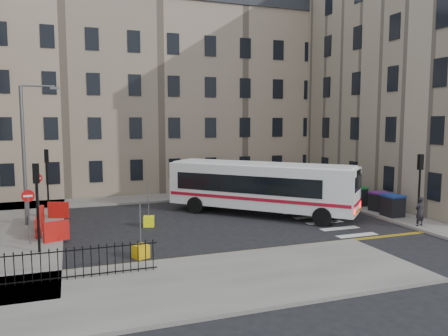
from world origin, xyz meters
TOP-DOWN VIEW (x-y plane):
  - ground at (0.00, 0.00)m, footprint 120.00×120.00m
  - pavement_north at (-6.00, 8.60)m, footprint 36.00×3.20m
  - pavement_east at (9.00, 4.00)m, footprint 2.40×26.00m
  - pavement_west at (-14.00, 1.00)m, footprint 6.00×22.00m
  - pavement_sw at (-7.00, -10.00)m, footprint 20.00×6.00m
  - terrace_north at (-7.00, 15.50)m, footprint 38.30×10.80m
  - corner_east at (19.00, 5.00)m, footprint 17.80×24.30m
  - traffic_light_east at (8.60, -5.50)m, footprint 0.28×0.22m
  - traffic_light_nw at (-12.00, 6.50)m, footprint 0.28×0.22m
  - traffic_light_sw at (-12.00, -4.00)m, footprint 0.28×0.22m
  - streetlamp at (-13.00, 2.00)m, footprint 0.50×0.22m
  - no_entry_north at (-12.50, 4.50)m, footprint 0.60×0.08m
  - no_entry_south at (-12.50, -2.50)m, footprint 0.60×0.08m
  - roadworks_barriers at (-11.84, 0.50)m, footprint 1.66×6.26m
  - iron_railings at (-11.25, -8.20)m, footprint 7.80×0.04m
  - bus at (1.20, 0.46)m, footprint 10.66×10.64m
  - wheelie_bin_a at (8.66, -3.29)m, footprint 1.10×1.26m
  - wheelie_bin_b at (8.99, -1.64)m, footprint 1.23×1.34m
  - wheelie_bin_c at (8.85, 0.50)m, footprint 1.32×1.44m
  - wheelie_bin_d at (8.92, 1.30)m, footprint 1.32×1.42m
  - wheelie_bin_e at (9.29, 3.36)m, footprint 1.20×1.30m
  - pedestrian at (8.32, -5.91)m, footprint 0.67×0.49m
  - bollard_yellow at (-6.28, -0.19)m, footprint 0.73×0.73m
  - bollard_chevron at (-7.66, -6.00)m, footprint 0.80×0.80m

SIDE VIEW (x-z plane):
  - ground at x=0.00m, z-range 0.00..0.00m
  - pavement_north at x=-6.00m, z-range 0.00..0.15m
  - pavement_east at x=9.00m, z-range 0.00..0.15m
  - pavement_west at x=-14.00m, z-range 0.00..0.15m
  - pavement_sw at x=-7.00m, z-range 0.00..0.15m
  - bollard_yellow at x=-6.28m, z-range 0.00..0.60m
  - bollard_chevron at x=-7.66m, z-range 0.00..0.60m
  - roadworks_barriers at x=-11.84m, z-range 0.15..1.15m
  - iron_railings at x=-11.25m, z-range 0.15..1.35m
  - wheelie_bin_e at x=9.29m, z-range 0.16..1.36m
  - wheelie_bin_b at x=8.99m, z-range 0.16..1.42m
  - wheelie_bin_d at x=8.92m, z-range 0.16..1.46m
  - wheelie_bin_c at x=8.85m, z-range 0.16..1.51m
  - wheelie_bin_a at x=8.66m, z-range 0.16..1.53m
  - pedestrian at x=8.32m, z-range 0.15..1.84m
  - bus at x=1.20m, z-range 0.26..3.61m
  - no_entry_north at x=-12.50m, z-range 0.58..3.58m
  - no_entry_south at x=-12.50m, z-range 0.58..3.58m
  - traffic_light_east at x=8.60m, z-range 0.82..4.92m
  - traffic_light_nw at x=-12.00m, z-range 0.82..4.92m
  - traffic_light_sw at x=-12.00m, z-range 0.82..4.92m
  - streetlamp at x=-13.00m, z-range 0.27..8.41m
  - terrace_north at x=-7.00m, z-range 0.02..17.22m
  - corner_east at x=19.00m, z-range 0.02..19.22m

